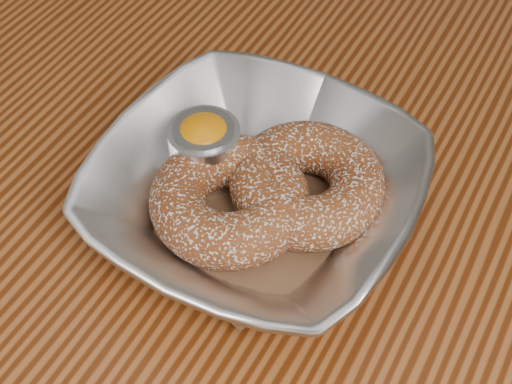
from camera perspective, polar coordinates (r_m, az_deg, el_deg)
The scene contains 6 objects.
table at distance 0.62m, azimuth 0.93°, elevation -8.32°, with size 1.20×0.80×0.75m.
serving_bowl at distance 0.52m, azimuth -0.00°, elevation -0.11°, with size 0.23×0.23×0.06m, color silver.
parchment at distance 0.53m, azimuth -0.00°, elevation -1.44°, with size 0.14×0.14×0.00m, color brown.
donut_back at distance 0.52m, azimuth 4.10°, elevation 0.67°, with size 0.11×0.11×0.04m, color brown.
donut_front at distance 0.51m, azimuth -2.12°, elevation -0.60°, with size 0.12×0.12×0.04m, color brown.
ramekin at distance 0.54m, azimuth -4.11°, elevation 3.53°, with size 0.05×0.05×0.05m.
Camera 1 is at (0.15, -0.29, 1.18)m, focal length 50.00 mm.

